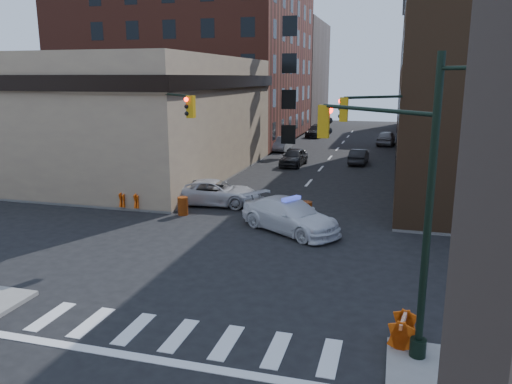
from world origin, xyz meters
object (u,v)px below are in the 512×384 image
Objects in this scene: parked_car_wfar at (282,144)px; barricade_nw_a at (131,200)px; police_car at (290,215)px; parked_car_enear at (359,157)px; pedestrian_b at (116,189)px; barricade_se_a at (403,330)px; pedestrian_a at (112,186)px; pickup at (215,192)px; barrel_bank at (183,206)px; barrel_road at (306,212)px; parked_car_wnear at (294,157)px.

parked_car_wfar is 25.92m from barricade_nw_a.
police_car is at bearing -76.71° from parked_car_wfar.
parked_car_wfar is 10.40m from parked_car_enear.
pedestrian_b is 19.94m from barricade_se_a.
pedestrian_b is (-4.24, -25.44, 0.40)m from parked_car_wfar.
pedestrian_a is (-5.23, -24.26, 0.31)m from parked_car_wfar.
barrel_bank is (-0.93, -2.67, -0.24)m from pickup.
parked_car_enear is at bearing 60.85° from barricade_nw_a.
parked_car_wfar is 4.06× the size of barricade_se_a.
barricade_nw_a is (1.11, -0.30, -0.48)m from pedestrian_b.
parked_car_enear is 3.77× the size of barricade_se_a.
police_car is 11.29m from barricade_se_a.
parked_car_wfar is 3.84× the size of barrel_road.
barrel_road is 6.90m from barrel_bank.
parked_car_wnear is 4.15× the size of barricade_se_a.
pickup is 23.19m from parked_car_wfar.
police_car is 1.04× the size of pickup.
parked_car_wnear is at bearing 27.19° from parked_car_enear.
pickup is at bearing 31.74° from pedestrian_a.
parked_car_enear is 19.31m from barrel_road.
barrel_road is at bearing -72.73° from parked_car_wnear.
parked_car_enear is at bearing 67.38° from barrel_bank.
pedestrian_a reaches higher than barrel_road.
barrel_road is (4.06, -16.86, -0.19)m from parked_car_wnear.
pedestrian_b reaches higher than barrel_road.
pickup is 14.71m from parked_car_wnear.
barricade_se_a is (16.14, -11.70, -0.56)m from pedestrian_b.
parked_car_wnear is 17.72m from pedestrian_a.
pickup is 6.38m from barrel_road.
parked_car_wfar is at bearing 27.16° from barricade_se_a.
pickup is (-5.45, 4.03, -0.07)m from police_car.
pedestrian_b is at bearing 112.92° from police_car.
police_car reaches higher than parked_car_enear.
police_car reaches higher than barrel_bank.
parked_car_wfar is at bearing 86.02° from pedestrian_b.
police_car is 1.28× the size of parked_car_wnear.
parked_car_enear is (7.26, 17.00, -0.09)m from pickup.
pedestrian_b is 11.32m from barrel_road.
pedestrian_b reaches higher than pedestrian_a.
pedestrian_a is at bearing -113.96° from parked_car_wnear.
pickup is 4.96m from barricade_nw_a.
barricade_nw_a is at bearing 62.21° from barricade_se_a.
pickup is at bearing 47.08° from barricade_se_a.
barrel_road reaches higher than barricade_nw_a.
pedestrian_a reaches higher than parked_car_enear.
pickup is 1.34× the size of parked_car_enear.
barrel_bank is (-8.20, -19.67, -0.15)m from parked_car_enear.
pedestrian_a is 1.54m from pedestrian_b.
parked_car_enear is 2.07× the size of pedestrian_b.
police_car reaches higher than barricade_nw_a.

